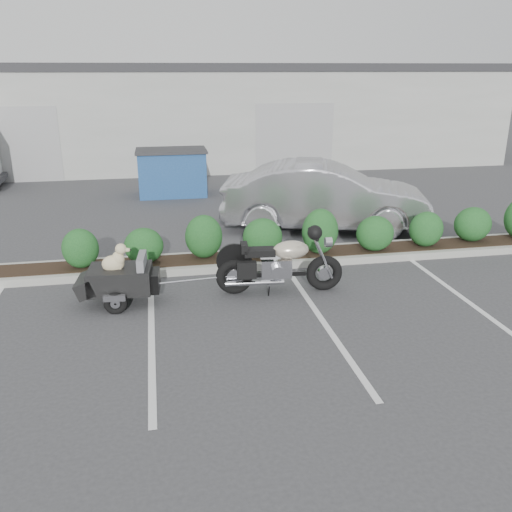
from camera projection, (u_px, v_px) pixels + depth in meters
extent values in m
plane|color=#38383A|center=(242.00, 309.00, 9.10)|extent=(90.00, 90.00, 0.00)
cube|color=#9E9E93|center=(272.00, 258.00, 11.30)|extent=(12.00, 1.00, 0.15)
cube|color=#9EA099|center=(180.00, 111.00, 24.22)|extent=(26.00, 10.00, 4.00)
torus|color=black|center=(234.00, 276.00, 9.62)|extent=(0.67, 0.22, 0.66)
torus|color=black|center=(324.00, 273.00, 9.78)|extent=(0.67, 0.22, 0.66)
cylinder|color=silver|center=(234.00, 276.00, 9.62)|extent=(0.29, 0.14, 0.28)
cylinder|color=silver|center=(324.00, 273.00, 9.78)|extent=(0.24, 0.12, 0.24)
cylinder|color=silver|center=(322.00, 256.00, 9.56)|extent=(0.43, 0.08, 0.88)
cylinder|color=silver|center=(320.00, 252.00, 9.75)|extent=(0.43, 0.08, 0.88)
cylinder|color=silver|center=(313.00, 234.00, 9.52)|extent=(0.09, 0.69, 0.03)
cylinder|color=silver|center=(328.00, 242.00, 9.60)|extent=(0.13, 0.19, 0.18)
sphere|color=black|center=(315.00, 233.00, 9.20)|extent=(0.28, 0.28, 0.26)
cube|color=silver|center=(276.00, 267.00, 9.65)|extent=(0.57, 0.38, 0.34)
cube|color=black|center=(281.00, 274.00, 9.70)|extent=(0.89, 0.17, 0.08)
ellipsoid|color=#C2B59C|center=(291.00, 250.00, 9.57)|extent=(0.68, 0.42, 0.33)
cube|color=black|center=(259.00, 252.00, 9.52)|extent=(0.57, 0.34, 0.12)
cube|color=black|center=(244.00, 248.00, 9.47)|extent=(0.14, 0.30, 0.16)
cylinder|color=silver|center=(255.00, 283.00, 9.51)|extent=(1.04, 0.17, 0.09)
cylinder|color=silver|center=(253.00, 276.00, 9.85)|extent=(1.04, 0.17, 0.09)
cube|color=black|center=(247.00, 270.00, 9.31)|extent=(0.35, 0.17, 0.30)
cube|color=black|center=(121.00, 279.00, 9.18)|extent=(1.09, 0.79, 0.41)
cube|color=slate|center=(142.00, 264.00, 9.13)|extent=(0.17, 0.62, 0.30)
cube|color=slate|center=(123.00, 273.00, 9.15)|extent=(0.74, 0.67, 0.04)
cube|color=black|center=(88.00, 284.00, 9.15)|extent=(0.43, 0.74, 0.36)
cube|color=black|center=(154.00, 280.00, 9.25)|extent=(0.24, 0.51, 0.34)
torus|color=black|center=(115.00, 304.00, 8.87)|extent=(0.39, 0.14, 0.38)
torus|color=black|center=(122.00, 284.00, 9.65)|extent=(0.39, 0.14, 0.38)
cube|color=silver|center=(114.00, 298.00, 8.79)|extent=(0.36, 0.11, 0.10)
cube|color=silver|center=(122.00, 277.00, 9.66)|extent=(0.36, 0.11, 0.10)
cylinder|color=black|center=(119.00, 294.00, 9.26)|extent=(0.11, 0.89, 0.04)
cylinder|color=silver|center=(168.00, 284.00, 9.30)|extent=(0.59, 0.08, 0.04)
ellipsoid|color=beige|center=(113.00, 264.00, 9.07)|extent=(0.39, 0.28, 0.30)
ellipsoid|color=beige|center=(118.00, 259.00, 9.05)|extent=(0.23, 0.22, 0.27)
sphere|color=beige|center=(121.00, 249.00, 9.00)|extent=(0.20, 0.20, 0.19)
ellipsoid|color=beige|center=(126.00, 250.00, 9.02)|extent=(0.14, 0.09, 0.07)
sphere|color=black|center=(130.00, 250.00, 9.02)|extent=(0.04, 0.04, 0.04)
ellipsoid|color=beige|center=(118.00, 249.00, 8.94)|extent=(0.05, 0.04, 0.10)
ellipsoid|color=beige|center=(119.00, 247.00, 9.04)|extent=(0.05, 0.04, 0.10)
cylinder|color=beige|center=(120.00, 271.00, 9.06)|extent=(0.05, 0.05, 0.12)
cylinder|color=beige|center=(121.00, 268.00, 9.17)|extent=(0.05, 0.05, 0.12)
imported|color=#ACABB2|center=(325.00, 196.00, 13.36)|extent=(5.33, 3.11, 1.66)
cube|color=navy|center=(172.00, 173.00, 17.08)|extent=(2.08, 1.39, 1.38)
cube|color=#2D2D30|center=(171.00, 150.00, 16.85)|extent=(2.19, 1.51, 0.07)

